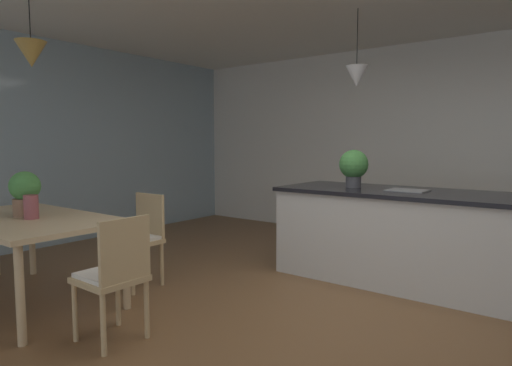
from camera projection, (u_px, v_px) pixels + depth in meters
The scene contains 12 objects.
ground_plane at pixel (318, 323), 3.38m from camera, with size 10.00×8.40×0.04m, color brown.
wall_back_kitchen at pixel (441, 144), 5.84m from camera, with size 10.00×0.12×2.70m, color white.
window_wall_left_glazing at pixel (44, 144), 5.72m from camera, with size 0.06×8.40×2.70m, color #9EB7C6.
dining_table at pixel (26, 225), 3.72m from camera, with size 1.74×1.00×0.74m.
chair_kitchen_end at pixel (114, 274), 2.99m from camera, with size 0.41×0.41×0.87m.
chair_far_right at pixel (140, 236), 4.19m from camera, with size 0.41×0.41×0.87m.
kitchen_island at pixel (395, 234), 4.34m from camera, with size 2.27×0.98×0.91m.
pendant_over_table at pixel (31, 54), 3.58m from camera, with size 0.24×0.24×0.73m.
pendant_over_island_main at pixel (357, 76), 4.47m from camera, with size 0.22×0.22×0.77m.
potted_plant_on_island at pixel (354, 166), 4.56m from camera, with size 0.30×0.30×0.39m.
potted_plant_on_table at pixel (25, 192), 3.76m from camera, with size 0.25×0.25×0.38m.
vase_on_dining_table at pixel (31, 207), 3.63m from camera, with size 0.11×0.11×0.20m.
Camera 1 is at (1.61, -2.89, 1.36)m, focal length 30.98 mm.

